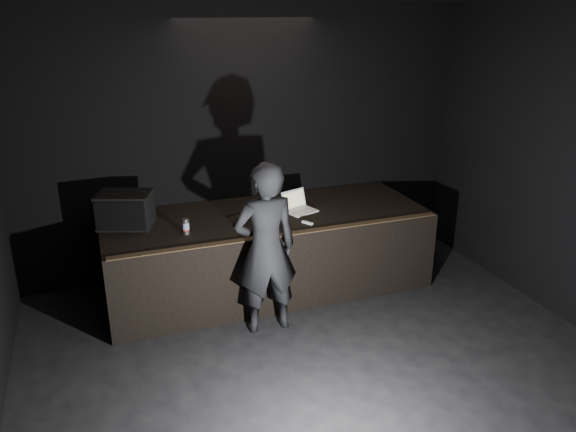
# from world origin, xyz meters

# --- Properties ---
(ground) EXTENTS (7.00, 7.00, 0.00)m
(ground) POSITION_xyz_m (0.00, 0.00, 0.00)
(ground) COLOR black
(ground) RESTS_ON ground
(room_walls) EXTENTS (6.10, 7.10, 3.52)m
(room_walls) POSITION_xyz_m (0.00, 0.00, 2.02)
(room_walls) COLOR black
(room_walls) RESTS_ON ground
(stage_riser) EXTENTS (4.00, 1.50, 1.00)m
(stage_riser) POSITION_xyz_m (0.00, 2.73, 0.50)
(stage_riser) COLOR black
(stage_riser) RESTS_ON ground
(riser_lip) EXTENTS (3.92, 0.10, 0.01)m
(riser_lip) POSITION_xyz_m (0.00, 2.02, 1.01)
(riser_lip) COLOR brown
(riser_lip) RESTS_ON stage_riser
(stage_monitor) EXTENTS (0.72, 0.62, 0.41)m
(stage_monitor) POSITION_xyz_m (-1.67, 2.91, 1.20)
(stage_monitor) COLOR black
(stage_monitor) RESTS_ON stage_riser
(cable) EXTENTS (0.75, 0.34, 0.02)m
(cable) POSITION_xyz_m (-0.16, 2.95, 1.01)
(cable) COLOR black
(cable) RESTS_ON stage_riser
(laptop) EXTENTS (0.45, 0.42, 0.25)m
(laptop) POSITION_xyz_m (0.42, 2.72, 1.06)
(laptop) COLOR white
(laptop) RESTS_ON stage_riser
(beer_can) EXTENTS (0.08, 0.08, 0.18)m
(beer_can) POSITION_xyz_m (-1.06, 2.43, 1.09)
(beer_can) COLOR silver
(beer_can) RESTS_ON stage_riser
(plastic_cup) EXTENTS (0.08, 0.08, 0.10)m
(plastic_cup) POSITION_xyz_m (-0.31, 2.58, 1.05)
(plastic_cup) COLOR white
(plastic_cup) RESTS_ON stage_riser
(wii_remote) EXTENTS (0.11, 0.14, 0.03)m
(wii_remote) POSITION_xyz_m (0.36, 2.25, 1.01)
(wii_remote) COLOR silver
(wii_remote) RESTS_ON stage_riser
(person) EXTENTS (0.71, 0.47, 1.94)m
(person) POSITION_xyz_m (-0.32, 1.77, 0.97)
(person) COLOR black
(person) RESTS_ON ground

